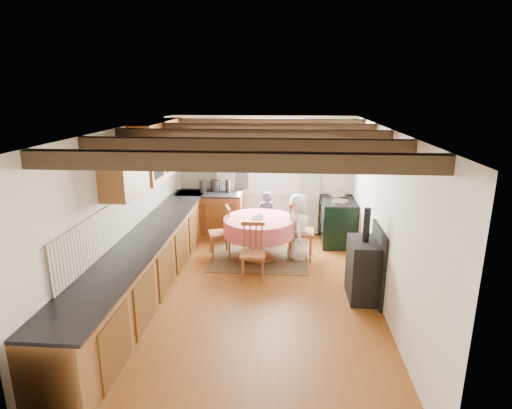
# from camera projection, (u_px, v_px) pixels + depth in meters

# --- Properties ---
(floor) EXTENTS (3.60, 5.50, 0.00)m
(floor) POSITION_uv_depth(u_px,v_px,m) (252.00, 295.00, 6.02)
(floor) COLOR brown
(floor) RESTS_ON ground
(ceiling) EXTENTS (3.60, 5.50, 0.00)m
(ceiling) POSITION_uv_depth(u_px,v_px,m) (251.00, 129.00, 5.37)
(ceiling) COLOR white
(ceiling) RESTS_ON ground
(wall_back) EXTENTS (3.60, 0.00, 2.40)m
(wall_back) POSITION_uv_depth(u_px,v_px,m) (263.00, 176.00, 8.33)
(wall_back) COLOR silver
(wall_back) RESTS_ON ground
(wall_front) EXTENTS (3.60, 0.00, 2.40)m
(wall_front) POSITION_uv_depth(u_px,v_px,m) (220.00, 327.00, 3.05)
(wall_front) COLOR silver
(wall_front) RESTS_ON ground
(wall_left) EXTENTS (0.00, 5.50, 2.40)m
(wall_left) POSITION_uv_depth(u_px,v_px,m) (125.00, 214.00, 5.82)
(wall_left) COLOR silver
(wall_left) RESTS_ON ground
(wall_right) EXTENTS (0.00, 5.50, 2.40)m
(wall_right) POSITION_uv_depth(u_px,v_px,m) (384.00, 220.00, 5.56)
(wall_right) COLOR silver
(wall_right) RESTS_ON ground
(beam_a) EXTENTS (3.60, 0.16, 0.16)m
(beam_a) POSITION_uv_depth(u_px,v_px,m) (231.00, 161.00, 3.47)
(beam_a) COLOR black
(beam_a) RESTS_ON ceiling
(beam_b) EXTENTS (3.60, 0.16, 0.16)m
(beam_b) POSITION_uv_depth(u_px,v_px,m) (243.00, 146.00, 4.43)
(beam_b) COLOR black
(beam_b) RESTS_ON ceiling
(beam_c) EXTENTS (3.60, 0.16, 0.16)m
(beam_c) POSITION_uv_depth(u_px,v_px,m) (251.00, 136.00, 5.39)
(beam_c) COLOR black
(beam_c) RESTS_ON ceiling
(beam_d) EXTENTS (3.60, 0.16, 0.16)m
(beam_d) POSITION_uv_depth(u_px,v_px,m) (257.00, 129.00, 6.35)
(beam_d) COLOR black
(beam_d) RESTS_ON ceiling
(beam_e) EXTENTS (3.60, 0.16, 0.16)m
(beam_e) POSITION_uv_depth(u_px,v_px,m) (261.00, 123.00, 7.31)
(beam_e) COLOR black
(beam_e) RESTS_ON ceiling
(splash_left) EXTENTS (0.02, 4.50, 0.55)m
(splash_left) POSITION_uv_depth(u_px,v_px,m) (134.00, 208.00, 6.11)
(splash_left) COLOR beige
(splash_left) RESTS_ON wall_left
(splash_back) EXTENTS (1.40, 0.02, 0.55)m
(splash_back) POSITION_uv_depth(u_px,v_px,m) (214.00, 176.00, 8.39)
(splash_back) COLOR beige
(splash_back) RESTS_ON wall_back
(base_cabinet_left) EXTENTS (0.60, 5.30, 0.88)m
(base_cabinet_left) POSITION_uv_depth(u_px,v_px,m) (149.00, 264.00, 6.01)
(base_cabinet_left) COLOR #935426
(base_cabinet_left) RESTS_ON floor
(base_cabinet_back) EXTENTS (1.30, 0.60, 0.88)m
(base_cabinet_back) POSITION_uv_depth(u_px,v_px,m) (210.00, 215.00, 8.33)
(base_cabinet_back) COLOR #935426
(base_cabinet_back) RESTS_ON floor
(worktop_left) EXTENTS (0.64, 5.30, 0.04)m
(worktop_left) POSITION_uv_depth(u_px,v_px,m) (148.00, 234.00, 5.88)
(worktop_left) COLOR black
(worktop_left) RESTS_ON base_cabinet_left
(worktop_back) EXTENTS (1.30, 0.64, 0.04)m
(worktop_back) POSITION_uv_depth(u_px,v_px,m) (209.00, 193.00, 8.18)
(worktop_back) COLOR black
(worktop_back) RESTS_ON base_cabinet_back
(wall_cabinet_glass) EXTENTS (0.34, 1.80, 0.90)m
(wall_cabinet_glass) POSITION_uv_depth(u_px,v_px,m) (159.00, 149.00, 6.76)
(wall_cabinet_glass) COLOR #935426
(wall_cabinet_glass) RESTS_ON wall_left
(wall_cabinet_solid) EXTENTS (0.34, 0.90, 0.70)m
(wall_cabinet_solid) POSITION_uv_depth(u_px,v_px,m) (124.00, 169.00, 5.33)
(wall_cabinet_solid) COLOR #935426
(wall_cabinet_solid) RESTS_ON wall_left
(window_frame) EXTENTS (1.34, 0.03, 1.54)m
(window_frame) POSITION_uv_depth(u_px,v_px,m) (268.00, 157.00, 8.20)
(window_frame) COLOR white
(window_frame) RESTS_ON wall_back
(window_pane) EXTENTS (1.20, 0.01, 1.40)m
(window_pane) POSITION_uv_depth(u_px,v_px,m) (268.00, 157.00, 8.21)
(window_pane) COLOR white
(window_pane) RESTS_ON wall_back
(curtain_left) EXTENTS (0.35, 0.10, 2.10)m
(curtain_left) POSITION_uv_depth(u_px,v_px,m) (226.00, 181.00, 8.32)
(curtain_left) COLOR silver
(curtain_left) RESTS_ON wall_back
(curtain_right) EXTENTS (0.35, 0.10, 2.10)m
(curtain_right) POSITION_uv_depth(u_px,v_px,m) (311.00, 183.00, 8.19)
(curtain_right) COLOR silver
(curtain_right) RESTS_ON wall_back
(curtain_rod) EXTENTS (2.00, 0.03, 0.03)m
(curtain_rod) POSITION_uv_depth(u_px,v_px,m) (268.00, 126.00, 7.96)
(curtain_rod) COLOR black
(curtain_rod) RESTS_ON wall_back
(wall_picture) EXTENTS (0.04, 0.50, 0.60)m
(wall_picture) POSITION_uv_depth(u_px,v_px,m) (357.00, 156.00, 7.64)
(wall_picture) COLOR gold
(wall_picture) RESTS_ON wall_right
(wall_plate) EXTENTS (0.30, 0.02, 0.30)m
(wall_plate) POSITION_uv_depth(u_px,v_px,m) (317.00, 152.00, 8.09)
(wall_plate) COLOR silver
(wall_plate) RESTS_ON wall_back
(rug) EXTENTS (1.70, 1.33, 0.01)m
(rug) POSITION_uv_depth(u_px,v_px,m) (259.00, 258.00, 7.32)
(rug) COLOR black
(rug) RESTS_ON floor
(dining_table) EXTENTS (1.24, 1.24, 0.75)m
(dining_table) POSITION_uv_depth(u_px,v_px,m) (259.00, 239.00, 7.22)
(dining_table) COLOR #CE4942
(dining_table) RESTS_ON floor
(chair_near) EXTENTS (0.41, 0.42, 0.91)m
(chair_near) POSITION_uv_depth(u_px,v_px,m) (253.00, 252.00, 6.41)
(chair_near) COLOR #9C5428
(chair_near) RESTS_ON floor
(chair_left) EXTENTS (0.50, 0.49, 0.90)m
(chair_left) POSITION_uv_depth(u_px,v_px,m) (220.00, 232.00, 7.34)
(chair_left) COLOR #9C5428
(chair_left) RESTS_ON floor
(chair_right) EXTENTS (0.51, 0.49, 1.05)m
(chair_right) POSITION_uv_depth(u_px,v_px,m) (302.00, 230.00, 7.21)
(chair_right) COLOR #9C5428
(chair_right) RESTS_ON floor
(aga_range) EXTENTS (0.62, 0.95, 0.88)m
(aga_range) POSITION_uv_depth(u_px,v_px,m) (338.00, 221.00, 7.97)
(aga_range) COLOR black
(aga_range) RESTS_ON floor
(cast_iron_stove) EXTENTS (0.40, 0.67, 1.34)m
(cast_iron_stove) POSITION_uv_depth(u_px,v_px,m) (364.00, 254.00, 5.78)
(cast_iron_stove) COLOR black
(cast_iron_stove) RESTS_ON floor
(child_far) EXTENTS (0.44, 0.35, 1.04)m
(child_far) POSITION_uv_depth(u_px,v_px,m) (267.00, 217.00, 7.92)
(child_far) COLOR #353E50
(child_far) RESTS_ON floor
(child_right) EXTENTS (0.42, 0.60, 1.18)m
(child_right) POSITION_uv_depth(u_px,v_px,m) (298.00, 227.00, 7.17)
(child_right) COLOR silver
(child_right) RESTS_ON floor
(bowl_a) EXTENTS (0.27, 0.27, 0.05)m
(bowl_a) POSITION_uv_depth(u_px,v_px,m) (259.00, 217.00, 7.12)
(bowl_a) COLOR silver
(bowl_a) RESTS_ON dining_table
(bowl_b) EXTENTS (0.26, 0.26, 0.06)m
(bowl_b) POSITION_uv_depth(u_px,v_px,m) (257.00, 219.00, 6.98)
(bowl_b) COLOR silver
(bowl_b) RESTS_ON dining_table
(cup) EXTENTS (0.11, 0.11, 0.09)m
(cup) POSITION_uv_depth(u_px,v_px,m) (260.00, 216.00, 7.10)
(cup) COLOR silver
(cup) RESTS_ON dining_table
(canister_tall) EXTENTS (0.14, 0.14, 0.23)m
(canister_tall) POSITION_uv_depth(u_px,v_px,m) (203.00, 186.00, 8.20)
(canister_tall) COLOR #262628
(canister_tall) RESTS_ON worktop_back
(canister_wide) EXTENTS (0.20, 0.20, 0.22)m
(canister_wide) POSITION_uv_depth(u_px,v_px,m) (215.00, 186.00, 8.28)
(canister_wide) COLOR #262628
(canister_wide) RESTS_ON worktop_back
(canister_slim) EXTENTS (0.09, 0.09, 0.26)m
(canister_slim) POSITION_uv_depth(u_px,v_px,m) (228.00, 186.00, 8.14)
(canister_slim) COLOR #262628
(canister_slim) RESTS_ON worktop_back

